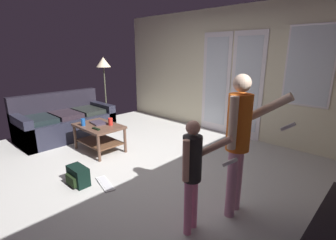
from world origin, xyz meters
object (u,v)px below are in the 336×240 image
at_px(laptop_closed, 98,123).
at_px(person_adult, 239,134).
at_px(person_child, 193,168).
at_px(leather_couch, 65,122).
at_px(backpack, 78,176).
at_px(cup_by_laptop, 110,122).
at_px(floor_lamp, 104,66).
at_px(cup_near_edge, 83,122).
at_px(tv_remote_black, 96,129).
at_px(coffee_table, 99,132).
at_px(loose_keyboard, 105,184).

bearing_deg(laptop_closed, person_adult, 6.81).
relative_size(person_child, laptop_closed, 3.63).
relative_size(leather_couch, backpack, 5.47).
bearing_deg(cup_by_laptop, backpack, -55.96).
bearing_deg(leather_couch, backpack, -20.87).
distance_m(floor_lamp, cup_near_edge, 2.09).
xyz_separation_m(leather_couch, tv_remote_black, (1.39, -0.09, 0.19)).
bearing_deg(cup_by_laptop, person_child, -15.42).
relative_size(person_adult, laptop_closed, 4.85).
relative_size(coffee_table, cup_near_edge, 6.95).
bearing_deg(backpack, floor_lamp, 139.80).
bearing_deg(leather_couch, laptop_closed, 6.44).
height_order(person_adult, cup_by_laptop, person_adult).
relative_size(leather_couch, person_child, 1.60).
distance_m(person_adult, laptop_closed, 2.76).
bearing_deg(coffee_table, cup_near_edge, -128.43).
xyz_separation_m(leather_couch, coffee_table, (1.19, 0.08, 0.04)).
distance_m(floor_lamp, cup_by_laptop, 2.12).
bearing_deg(loose_keyboard, person_child, 4.44).
height_order(coffee_table, floor_lamp, floor_lamp).
relative_size(person_adult, loose_keyboard, 3.32).
bearing_deg(cup_by_laptop, coffee_table, -137.48).
bearing_deg(laptop_closed, backpack, -37.66).
xyz_separation_m(coffee_table, loose_keyboard, (1.09, -0.60, -0.33)).
distance_m(leather_couch, person_child, 3.71).
bearing_deg(tv_remote_black, coffee_table, 137.75).
height_order(floor_lamp, cup_by_laptop, floor_lamp).
distance_m(backpack, loose_keyboard, 0.38).
height_order(person_child, backpack, person_child).
distance_m(person_adult, person_child, 0.62).
height_order(loose_keyboard, cup_by_laptop, cup_by_laptop).
relative_size(cup_by_laptop, tv_remote_black, 0.75).
height_order(loose_keyboard, laptop_closed, laptop_closed).
xyz_separation_m(person_child, cup_by_laptop, (-2.32, 0.64, -0.14)).
relative_size(cup_near_edge, cup_by_laptop, 0.98).
distance_m(leather_couch, floor_lamp, 1.66).
xyz_separation_m(backpack, loose_keyboard, (0.26, 0.25, -0.11)).
distance_m(person_child, backpack, 1.77).
xyz_separation_m(coffee_table, person_adult, (2.63, 0.05, 0.57)).
bearing_deg(tv_remote_black, cup_by_laptop, 94.79).
height_order(person_child, tv_remote_black, person_child).
height_order(backpack, tv_remote_black, tv_remote_black).
distance_m(floor_lamp, backpack, 3.32).
height_order(leather_couch, floor_lamp, floor_lamp).
distance_m(laptop_closed, tv_remote_black, 0.36).
relative_size(cup_near_edge, tv_remote_black, 0.74).
bearing_deg(loose_keyboard, cup_by_laptop, 141.26).
xyz_separation_m(coffee_table, floor_lamp, (-1.52, 1.14, 1.03)).
relative_size(coffee_table, person_adult, 0.57).
height_order(leather_couch, cup_near_edge, leather_couch).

